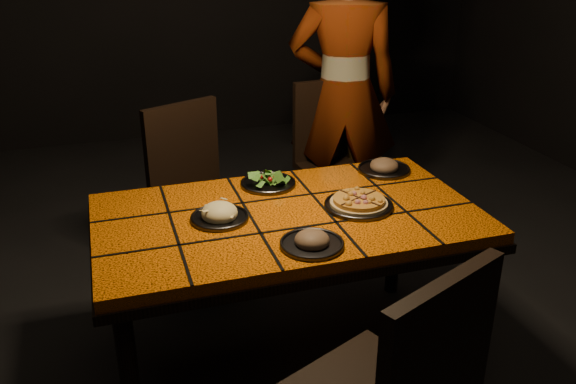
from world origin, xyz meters
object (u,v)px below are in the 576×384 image
object	(u,v)px
diner	(343,94)
plate_pasta	(220,215)
dining_table	(288,229)
chair_far_left	(196,183)
plate_pizza	(359,203)
chair_far_right	(335,153)

from	to	relation	value
diner	plate_pasta	distance (m)	1.53
diner	plate_pasta	size ratio (longest dim) A/B	7.63
dining_table	plate_pasta	bearing A→B (deg)	176.10
dining_table	chair_far_left	size ratio (longest dim) A/B	1.62
plate_pasta	diner	bearing A→B (deg)	48.36
diner	plate_pizza	bearing A→B (deg)	90.32
chair_far_left	diner	distance (m)	1.08
plate_pasta	dining_table	bearing A→B (deg)	-3.90
diner	plate_pizza	world-z (taller)	diner
chair_far_left	dining_table	bearing A→B (deg)	-97.71
dining_table	chair_far_right	distance (m)	1.26
diner	dining_table	bearing A→B (deg)	77.46
chair_far_left	diner	world-z (taller)	diner
dining_table	plate_pizza	xyz separation A→B (m)	(0.31, -0.04, 0.10)
dining_table	plate_pizza	world-z (taller)	plate_pizza
chair_far_right	plate_pizza	distance (m)	1.18
chair_far_right	diner	xyz separation A→B (m)	(0.08, 0.08, 0.34)
plate_pizza	plate_pasta	size ratio (longest dim) A/B	1.37
plate_pizza	plate_pasta	distance (m)	0.60
dining_table	chair_far_left	bearing A→B (deg)	106.54
dining_table	plate_pizza	size ratio (longest dim) A/B	4.90
diner	plate_pizza	xyz separation A→B (m)	(-0.42, -1.20, -0.15)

